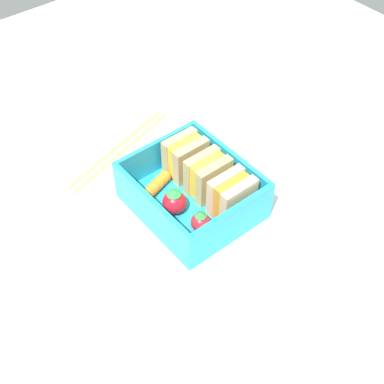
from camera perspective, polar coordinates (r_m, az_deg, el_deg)
The scene contains 12 objects.
ground_plane at distance 70.83cm, azimuth 0.00°, elevation -2.03°, with size 120.00×120.00×2.00cm, color silver.
bento_tray at distance 69.63cm, azimuth 0.00°, elevation -1.17°, with size 15.57×13.37×1.20cm, color #229EC7.
bento_rim at distance 67.38cm, azimuth 0.00°, elevation 0.54°, with size 15.57×13.37×4.88cm.
sandwich_left at distance 70.85cm, azimuth -0.70°, elevation 3.78°, with size 3.68×5.21×5.52cm.
sandwich_center_left at distance 68.32cm, azimuth 1.70°, elevation 1.73°, with size 3.68×5.21×5.52cm.
sandwich_center at distance 66.02cm, azimuth 4.27°, elevation -0.49°, with size 3.68×5.21×5.52cm.
carrot_stick_far_left at distance 69.78cm, azimuth -4.03°, elevation 0.52°, with size 1.60×1.60×5.36cm, color orange.
strawberry_left at distance 66.67cm, azimuth -1.77°, elevation -1.15°, with size 3.06×3.06×3.66cm.
strawberry_far_left at distance 65.05cm, azimuth 0.93°, elevation -3.17°, with size 2.46×2.46×3.06cm.
chopstick_pair at distance 78.11cm, azimuth -7.76°, elevation 4.65°, with size 7.30×20.11×0.70cm.
drinking_glass at distance 60.30cm, azimuth 12.83°, elevation -7.85°, with size 5.89×5.89×8.63cm, color silver.
folded_napkin at distance 65.63cm, azimuth -10.26°, elevation -6.97°, with size 14.87×8.35×0.40cm, color white.
Camera 1 is at (35.94, -29.12, 52.64)cm, focal length 50.00 mm.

